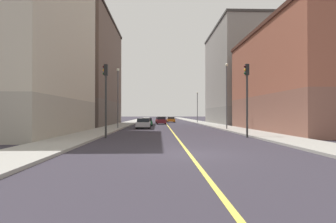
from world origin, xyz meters
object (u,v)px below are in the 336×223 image
Objects in this scene: street_lamp_right_near at (118,92)px; car_orange at (171,120)px; building_left_near at (307,80)px; building_right_midblock at (79,72)px; car_maroon at (161,121)px; building_right_corner at (13,26)px; traffic_light_left_near at (247,90)px; traffic_light_right_near at (106,90)px; building_left_mid at (242,76)px; car_silver at (143,123)px; car_green at (147,122)px; street_lamp_left_far at (197,104)px; street_lamp_left_near at (227,90)px; car_red at (160,120)px.

car_orange is at bearing 74.49° from street_lamp_right_near.
building_left_near is 2.81× the size of street_lamp_right_near.
building_right_midblock is 16.97m from car_maroon.
traffic_light_left_near is at bearing -10.66° from building_right_corner.
traffic_light_right_near reaches higher than car_maroon.
building_right_corner is at bearing -117.78° from car_maroon.
car_orange is at bearing 66.98° from building_right_corner.
building_left_near reaches higher than street_lamp_right_near.
building_left_mid is 26.21m from car_silver.
car_green is (2.23, 24.13, -3.18)m from traffic_light_right_near.
building_left_near is 12.47m from traffic_light_left_near.
street_lamp_left_near is at bearing -90.00° from street_lamp_left_far.
street_lamp_left_near is 13.60m from street_lamp_right_near.
building_right_midblock is (-29.94, -6.54, -0.29)m from building_left_mid.
building_left_mid reaches higher than building_right_midblock.
street_lamp_left_near is at bearing -10.50° from street_lamp_right_near.
car_silver reaches higher than car_red.
car_maroon is at bearing 71.49° from street_lamp_right_near.
car_red is (13.72, 11.62, -8.42)m from building_right_midblock.
traffic_light_left_near is at bearing -138.96° from building_left_near.
building_right_midblock is 4.88× the size of car_green.
building_right_midblock reaches higher than traffic_light_right_near.
building_left_near is 3.32× the size of street_lamp_left_far.
traffic_light_right_near is at bearing 180.00° from traffic_light_left_near.
traffic_light_left_near reaches higher than car_red.
building_right_corner is 18.94m from car_silver.
traffic_light_left_near is at bearing -106.17° from building_left_mid.
street_lamp_right_near is 26.81m from street_lamp_left_far.
street_lamp_left_far is (12.39, 36.66, 0.29)m from traffic_light_right_near.
traffic_light_right_near is 1.38× the size of car_maroon.
street_lamp_right_near is (-21.66, 5.34, -1.01)m from building_left_near.
car_maroon is at bearing 80.18° from car_silver.
car_red is at bearing 106.86° from street_lamp_left_near.
building_left_near is 27.89m from car_maroon.
car_maroon reaches higher than car_red.
building_left_near is at bearing -13.86° from street_lamp_right_near.
street_lamp_left_near is at bearing -33.95° from building_right_midblock.
car_maroon is (5.67, 16.94, -4.04)m from street_lamp_right_near.
car_maroon is (13.96, 26.50, -9.39)m from building_right_corner.
car_maroon is at bearing 125.66° from building_left_near.
car_orange is at bearing 134.99° from street_lamp_left_far.
traffic_light_right_near is at bearing -98.77° from car_maroon.
building_right_midblock is 27.67m from traffic_light_right_near.
street_lamp_left_near reaches higher than street_lamp_left_far.
street_lamp_left_far is (13.38, 23.22, -0.62)m from street_lamp_right_near.
building_right_corner reaches higher than building_left_mid.
car_silver is at bearing 82.22° from traffic_light_right_near.
street_lamp_right_near is (-21.66, -18.64, -4.60)m from building_left_mid.
traffic_light_left_near is 18.28m from street_lamp_right_near.
street_lamp_left_far is at bearing 88.41° from traffic_light_left_near.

